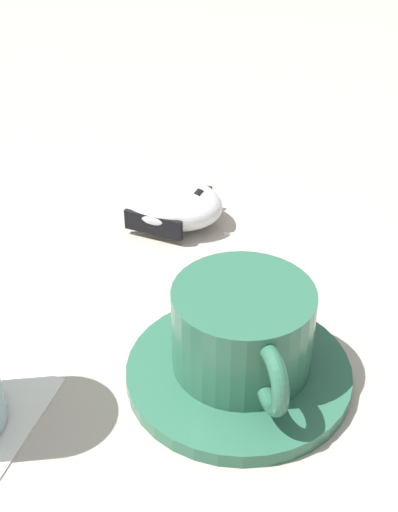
{
  "coord_description": "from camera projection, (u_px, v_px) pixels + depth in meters",
  "views": [
    {
      "loc": [
        -0.22,
        -0.33,
        0.33
      ],
      "look_at": [
        0.09,
        -0.01,
        0.03
      ],
      "focal_mm": 50.0,
      "sensor_mm": 36.0,
      "label": 1
    }
  ],
  "objects": [
    {
      "name": "coffee_cup",
      "position": [
        243.0,
        330.0,
        0.45
      ],
      "size": [
        0.09,
        0.11,
        0.06
      ],
      "color": "#2D664C",
      "rests_on": "saucer"
    },
    {
      "name": "ground_plane",
      "position": [
        99.0,
        332.0,
        0.5
      ],
      "size": [
        3.0,
        3.0,
        0.0
      ],
      "primitive_type": "plane",
      "color": "#B2A899"
    },
    {
      "name": "computer_mouse",
      "position": [
        170.0,
        202.0,
        0.62
      ],
      "size": [
        0.1,
        0.11,
        0.04
      ],
      "color": "silver",
      "rests_on": "ground"
    },
    {
      "name": "saucer",
      "position": [
        238.0,
        373.0,
        0.46
      ],
      "size": [
        0.15,
        0.15,
        0.01
      ],
      "primitive_type": "cylinder",
      "color": "#2D664C",
      "rests_on": "ground"
    }
  ]
}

